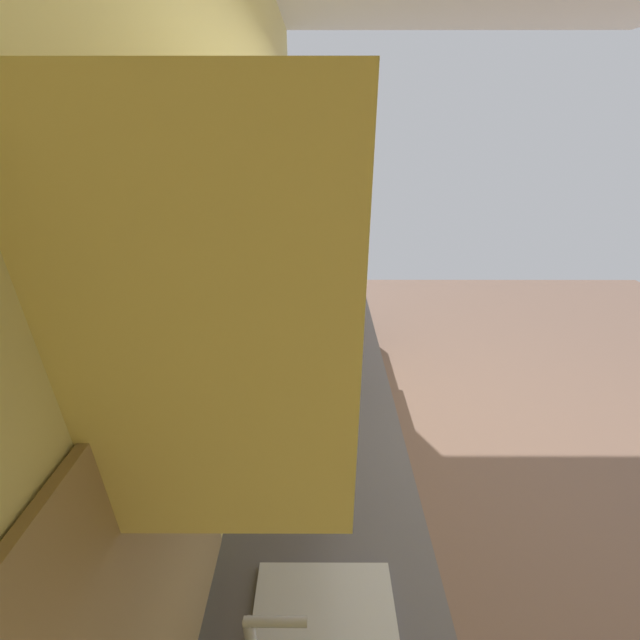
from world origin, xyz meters
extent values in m
plane|color=brown|center=(0.00, 0.00, 0.00)|extent=(6.97, 6.97, 0.00)
cube|color=#E4D580|center=(0.00, 1.53, 1.39)|extent=(4.47, 0.12, 2.78)
cube|color=#F1D676|center=(-0.34, 1.16, 0.44)|extent=(3.64, 0.62, 0.89)
cube|color=#4F4C50|center=(-0.34, 1.16, 0.90)|extent=(3.67, 0.65, 0.02)
cube|color=#332819|center=(-0.79, 0.85, 0.44)|extent=(0.01, 0.01, 0.82)
cube|color=#332819|center=(-0.34, 0.85, 0.44)|extent=(0.01, 0.01, 0.82)
cube|color=#332819|center=(0.12, 0.85, 0.44)|extent=(0.01, 0.01, 0.82)
cube|color=#332819|center=(0.57, 0.85, 0.44)|extent=(0.01, 0.01, 0.82)
cube|color=#332819|center=(1.02, 0.85, 0.44)|extent=(0.01, 0.01, 0.82)
cube|color=#F5D975|center=(-0.34, 1.30, 1.80)|extent=(2.47, 0.34, 0.56)
cube|color=#997A4C|center=(-1.50, 1.46, 1.33)|extent=(0.57, 0.02, 0.71)
cube|color=white|center=(-1.50, 1.47, 1.33)|extent=(0.51, 0.01, 0.65)
cube|color=black|center=(1.80, 1.17, 0.45)|extent=(0.62, 0.60, 0.91)
cube|color=black|center=(1.80, 0.86, 0.41)|extent=(0.48, 0.01, 0.50)
cube|color=black|center=(1.80, 1.17, 0.92)|extent=(0.59, 0.57, 0.02)
cube|color=black|center=(1.80, 1.45, 1.00)|extent=(0.59, 0.04, 0.18)
cylinder|color=#38383D|center=(1.66, 1.06, 0.93)|extent=(0.11, 0.11, 0.01)
cylinder|color=#38383D|center=(1.93, 1.06, 0.93)|extent=(0.11, 0.11, 0.01)
cylinder|color=#38383D|center=(1.66, 1.28, 0.93)|extent=(0.11, 0.11, 0.01)
cylinder|color=#38383D|center=(1.93, 1.28, 0.93)|extent=(0.11, 0.11, 0.01)
cylinder|color=#B7BABF|center=(-1.50, 1.26, 1.15)|extent=(0.02, 0.13, 0.02)
cube|color=#B7BABF|center=(1.08, 1.18, 1.04)|extent=(0.48, 0.38, 0.26)
cube|color=black|center=(1.03, 0.99, 1.04)|extent=(0.30, 0.01, 0.18)
cube|color=#2D2D33|center=(1.26, 0.99, 1.04)|extent=(0.09, 0.01, 0.18)
cylinder|color=silver|center=(0.58, 1.08, 0.94)|extent=(0.18, 0.18, 0.06)
cylinder|color=silver|center=(0.58, 1.08, 0.95)|extent=(0.15, 0.15, 0.03)
cylinder|color=red|center=(0.10, 1.08, 0.99)|extent=(0.15, 0.15, 0.17)
cylinder|color=black|center=(0.10, 1.08, 1.09)|extent=(0.04, 0.04, 0.02)
cylinder|color=red|center=(0.18, 1.08, 1.02)|extent=(0.09, 0.02, 0.05)
camera|label=1|loc=(-1.93, 1.17, 2.03)|focal=21.82mm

